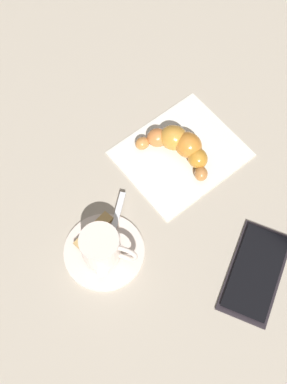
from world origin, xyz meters
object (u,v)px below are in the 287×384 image
at_px(croissant, 179,144).
at_px(cell_phone, 256,272).
at_px(espresso_cup, 101,246).
at_px(saucer, 103,250).
at_px(teaspoon, 108,247).
at_px(napkin, 181,153).
at_px(sugar_packet, 94,231).

xyz_separation_m(croissant, cell_phone, (-0.09, -0.22, -0.02)).
relative_size(espresso_cup, croissant, 0.61).
height_order(saucer, teaspoon, teaspoon).
bearing_deg(espresso_cup, croissant, 7.36).
bearing_deg(saucer, napkin, 4.87).
bearing_deg(cell_phone, napkin, 68.28).
bearing_deg(sugar_packet, napkin, 177.04).
relative_size(croissant, cell_phone, 0.84).
height_order(saucer, cell_phone, same).
xyz_separation_m(napkin, cell_phone, (-0.08, -0.21, 0.00)).
bearing_deg(croissant, cell_phone, -111.51).
xyz_separation_m(sugar_packet, cell_phone, (0.11, -0.22, -0.01)).
distance_m(napkin, cell_phone, 0.23).
distance_m(espresso_cup, sugar_packet, 0.04).
bearing_deg(espresso_cup, saucer, 42.08).
bearing_deg(sugar_packet, cell_phone, 116.97).
relative_size(saucer, sugar_packet, 1.75).
bearing_deg(sugar_packet, croissant, 178.92).
relative_size(espresso_cup, teaspoon, 0.64).
distance_m(saucer, cell_phone, 0.23).
bearing_deg(teaspoon, napkin, 6.84).
relative_size(sugar_packet, napkin, 0.36).
relative_size(sugar_packet, cell_phone, 0.43).
xyz_separation_m(saucer, napkin, (0.21, 0.02, -0.00)).
bearing_deg(espresso_cup, cell_phone, -56.20).
height_order(teaspoon, croissant, croissant).
xyz_separation_m(teaspoon, napkin, (0.20, 0.02, -0.01)).
relative_size(sugar_packet, croissant, 0.51).
distance_m(teaspoon, sugar_packet, 0.03).
relative_size(saucer, croissant, 0.89).
bearing_deg(croissant, saucer, -173.43).
height_order(saucer, napkin, saucer).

